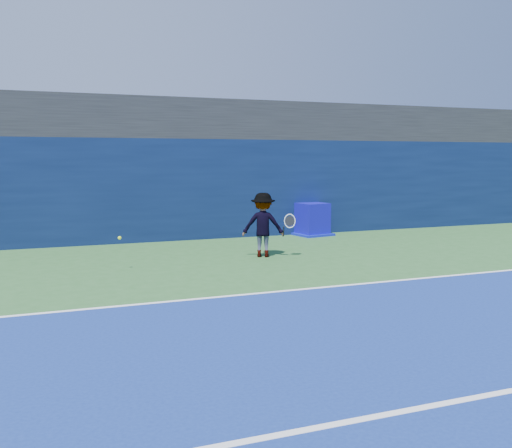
% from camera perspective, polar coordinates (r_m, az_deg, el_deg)
% --- Properties ---
extents(ground, '(80.00, 80.00, 0.00)m').
position_cam_1_polar(ground, '(7.70, 7.41, -11.97)').
color(ground, '#2D5F2A').
rests_on(ground, ground).
extents(baseline, '(24.00, 0.10, 0.01)m').
position_cam_1_polar(baseline, '(10.33, -0.62, -7.03)').
color(baseline, white).
rests_on(baseline, ground).
extents(service_line, '(24.00, 0.10, 0.01)m').
position_cam_1_polar(service_line, '(6.14, 16.78, -17.10)').
color(service_line, white).
rests_on(service_line, ground).
extents(stadium_band, '(36.00, 3.00, 1.20)m').
position_cam_1_polar(stadium_band, '(18.28, -10.18, 10.16)').
color(stadium_band, black).
rests_on(stadium_band, back_wall_assembly).
extents(back_wall_assembly, '(36.00, 1.03, 3.00)m').
position_cam_1_polar(back_wall_assembly, '(17.28, -9.42, 3.42)').
color(back_wall_assembly, '#0B183D').
rests_on(back_wall_assembly, ground).
extents(equipment_cart, '(1.24, 1.24, 1.02)m').
position_cam_1_polar(equipment_cart, '(18.16, 5.61, 0.35)').
color(equipment_cart, '#100B9D').
rests_on(equipment_cart, ground).
extents(tennis_player, '(1.33, 0.96, 1.59)m').
position_cam_1_polar(tennis_player, '(14.09, 0.71, -0.09)').
color(tennis_player, silver).
rests_on(tennis_player, ground).
extents(tennis_ball, '(0.08, 0.08, 0.08)m').
position_cam_1_polar(tennis_ball, '(12.74, -13.48, -1.36)').
color(tennis_ball, '#D5FC1C').
rests_on(tennis_ball, ground).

